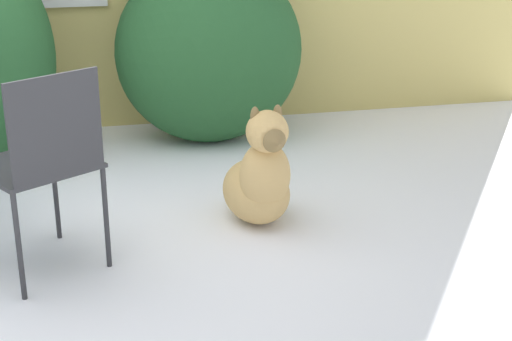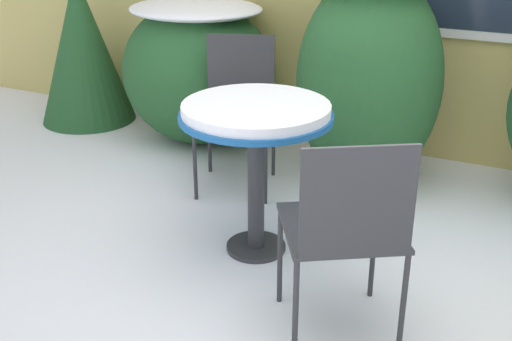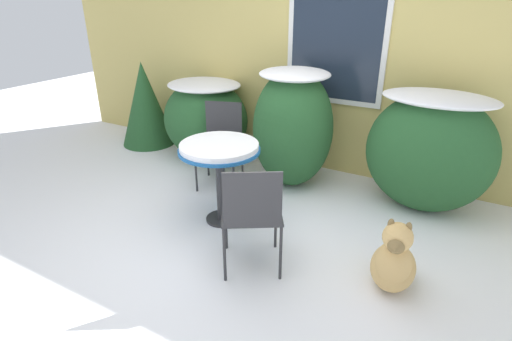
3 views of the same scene
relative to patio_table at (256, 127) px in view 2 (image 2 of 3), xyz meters
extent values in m
plane|color=white|center=(0.31, -0.45, -0.70)|extent=(16.00, 16.00, 0.00)
ellipsoid|color=#235128|center=(-1.10, 1.30, -0.17)|extent=(1.15, 1.02, 1.06)
ellipsoid|color=white|center=(-1.10, 1.30, 0.30)|extent=(0.98, 0.86, 0.12)
ellipsoid|color=#235128|center=(0.25, 1.11, -0.02)|extent=(0.91, 0.88, 1.35)
cone|color=#235128|center=(-2.19, 1.32, -0.10)|extent=(0.77, 0.77, 1.20)
cylinder|color=#2D2D30|center=(0.00, 0.00, -0.68)|extent=(0.32, 0.32, 0.03)
cylinder|color=#2D2D30|center=(0.00, 0.00, -0.32)|extent=(0.09, 0.09, 0.71)
cylinder|color=#195699|center=(0.00, 0.00, 0.05)|extent=(0.77, 0.77, 0.03)
cylinder|color=white|center=(0.00, 0.00, 0.09)|extent=(0.74, 0.74, 0.05)
cube|color=#2D2D30|center=(-0.46, 0.66, -0.20)|extent=(0.59, 0.59, 0.02)
cube|color=#2D2D30|center=(-0.53, 0.88, 0.03)|extent=(0.42, 0.15, 0.44)
cylinder|color=#2D2D30|center=(-0.60, 0.39, -0.45)|extent=(0.02, 0.02, 0.49)
cylinder|color=#2D2D30|center=(-0.19, 0.52, -0.45)|extent=(0.02, 0.02, 0.49)
cylinder|color=#2D2D30|center=(-0.73, 0.80, -0.45)|extent=(0.02, 0.02, 0.49)
cylinder|color=#2D2D30|center=(-0.32, 0.93, -0.45)|extent=(0.02, 0.02, 0.49)
cube|color=#2D2D30|center=(0.61, -0.46, -0.20)|extent=(0.65, 0.65, 0.02)
cube|color=#2D2D30|center=(0.73, -0.65, 0.03)|extent=(0.38, 0.24, 0.44)
cylinder|color=#2D2D30|center=(0.68, -0.16, -0.45)|extent=(0.02, 0.02, 0.49)
cylinder|color=#2D2D30|center=(0.31, -0.38, -0.45)|extent=(0.02, 0.02, 0.49)
cylinder|color=#2D2D30|center=(0.91, -0.53, -0.45)|extent=(0.02, 0.02, 0.49)
cylinder|color=#2D2D30|center=(0.54, -0.75, -0.45)|extent=(0.02, 0.02, 0.49)
camera|label=1|loc=(0.85, -3.86, 0.98)|focal=55.00mm
camera|label=2|loc=(1.30, -2.70, 1.07)|focal=45.00mm
camera|label=3|loc=(1.99, -2.85, 1.41)|focal=28.00mm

